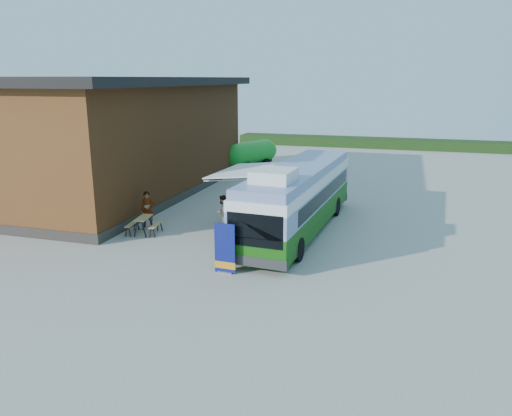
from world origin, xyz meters
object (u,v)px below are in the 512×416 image
(banner, at_px, (225,253))
(person_b, at_px, (222,211))
(bus, at_px, (298,196))
(person_a, at_px, (148,209))
(picnic_table, at_px, (144,221))
(slurry_tanker, at_px, (250,153))

(banner, height_order, person_b, banner)
(bus, bearing_deg, person_a, -165.29)
(picnic_table, bearing_deg, banner, -41.78)
(bus, bearing_deg, picnic_table, -156.26)
(banner, distance_m, person_b, 6.23)
(bus, relative_size, picnic_table, 7.43)
(person_a, xyz_separation_m, person_b, (3.70, 1.04, -0.08))
(picnic_table, relative_size, person_a, 0.90)
(bus, xyz_separation_m, banner, (-1.56, -6.23, -0.98))
(picnic_table, relative_size, slurry_tanker, 0.28)
(person_a, relative_size, slurry_tanker, 0.31)
(banner, bearing_deg, picnic_table, 150.74)
(bus, relative_size, person_b, 7.36)
(person_b, relative_size, slurry_tanker, 0.28)
(bus, distance_m, picnic_table, 7.69)
(bus, xyz_separation_m, person_a, (-7.54, -1.46, -0.88))
(person_a, bearing_deg, picnic_table, -97.43)
(slurry_tanker, bearing_deg, person_a, -67.59)
(person_b, bearing_deg, picnic_table, -46.40)
(person_b, xyz_separation_m, slurry_tanker, (-3.70, 16.41, 0.51))
(person_a, bearing_deg, bus, -15.68)
(slurry_tanker, bearing_deg, picnic_table, -66.36)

